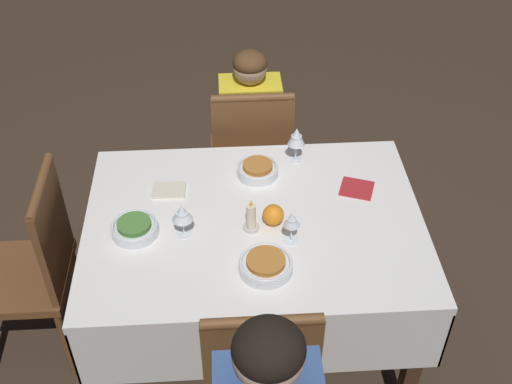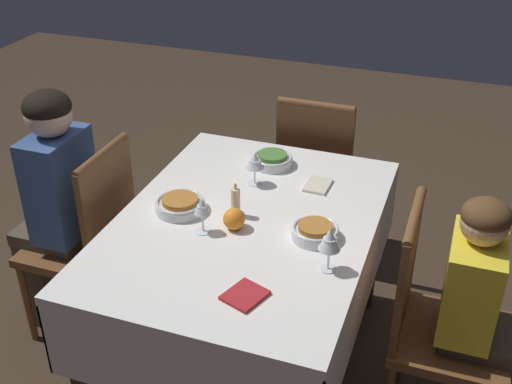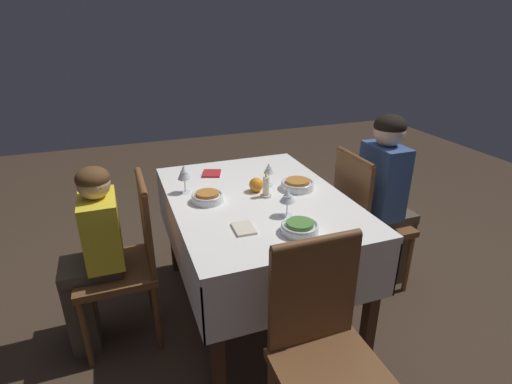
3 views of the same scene
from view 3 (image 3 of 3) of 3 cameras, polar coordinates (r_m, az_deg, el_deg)
name	(u,v)px [view 3 (image 3 of 3)]	position (r m, az deg, el deg)	size (l,w,h in m)	color
ground_plane	(257,305)	(2.67, 0.15, -15.88)	(8.00, 8.00, 0.00)	#3D2D21
dining_table	(257,213)	(2.30, 0.16, -3.06)	(1.32, 0.96, 0.77)	white
chair_north	(364,216)	(2.68, 15.23, -3.36)	(0.41, 0.41, 0.95)	brown
chair_south	(127,255)	(2.29, -17.89, -8.63)	(0.41, 0.41, 0.95)	brown
chair_east	(325,347)	(1.69, 9.83, -21.00)	(0.41, 0.41, 0.95)	brown
person_adult_denim	(388,192)	(2.70, 18.29, 0.00)	(0.30, 0.34, 1.17)	#4C4233
person_child_yellow	(93,253)	(2.27, -22.31, -8.09)	(0.30, 0.33, 1.04)	#4C4233
bowl_north	(298,184)	(2.36, 5.96, 1.09)	(0.19, 0.19, 0.06)	silver
wine_glass_north	(269,169)	(2.37, 1.84, 3.25)	(0.06, 0.06, 0.14)	white
bowl_south	(208,197)	(2.20, -6.94, -0.71)	(0.17, 0.17, 0.06)	silver
wine_glass_south	(184,173)	(2.31, -10.25, 2.70)	(0.07, 0.07, 0.17)	white
bowl_east	(300,227)	(1.89, 6.27, -5.03)	(0.18, 0.18, 0.06)	silver
wine_glass_east	(287,197)	(2.01, 4.50, -0.65)	(0.08, 0.08, 0.14)	white
candle_centerpiece	(266,188)	(2.24, 1.44, 0.59)	(0.06, 0.06, 0.14)	beige
orange_fruit	(256,185)	(2.31, 0.03, 1.05)	(0.08, 0.08, 0.08)	orange
napkin_red_folded	(244,228)	(1.91, -1.77, -5.21)	(0.14, 0.10, 0.01)	beige
napkin_spare_side	(212,173)	(2.60, -6.36, 2.66)	(0.16, 0.15, 0.01)	#AD2328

